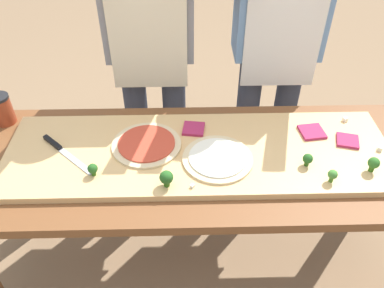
{
  "coord_description": "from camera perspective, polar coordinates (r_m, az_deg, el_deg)",
  "views": [
    {
      "loc": [
        -0.06,
        -1.13,
        1.78
      ],
      "look_at": [
        -0.03,
        0.01,
        0.8
      ],
      "focal_mm": 36.4,
      "sensor_mm": 36.0,
      "label": 1
    }
  ],
  "objects": [
    {
      "name": "ground_plane",
      "position": [
        2.11,
        0.78,
        -17.0
      ],
      "size": [
        8.0,
        8.0,
        0.0
      ],
      "primitive_type": "plane",
      "color": "#896B4C"
    },
    {
      "name": "prep_table",
      "position": [
        1.6,
        0.99,
        -4.57
      ],
      "size": [
        1.87,
        0.68,
        0.74
      ],
      "color": "brown",
      "rests_on": "ground"
    },
    {
      "name": "cutting_board",
      "position": [
        1.53,
        0.96,
        -1.28
      ],
      "size": [
        1.52,
        0.48,
        0.03
      ],
      "primitive_type": "cube",
      "color": "tan",
      "rests_on": "prep_table"
    },
    {
      "name": "chefs_knife",
      "position": [
        1.6,
        -18.68,
        -0.71
      ],
      "size": [
        0.24,
        0.23,
        0.02
      ],
      "color": "#B7BABF",
      "rests_on": "cutting_board"
    },
    {
      "name": "pizza_whole_white_garlic",
      "position": [
        1.48,
        3.77,
        -2.11
      ],
      "size": [
        0.27,
        0.27,
        0.02
      ],
      "color": "beige",
      "rests_on": "cutting_board"
    },
    {
      "name": "pizza_whole_tomato_red",
      "position": [
        1.55,
        -6.68,
        -0.02
      ],
      "size": [
        0.28,
        0.28,
        0.02
      ],
      "color": "beige",
      "rests_on": "cutting_board"
    },
    {
      "name": "pizza_slice_center",
      "position": [
        1.68,
        21.84,
        0.45
      ],
      "size": [
        0.1,
        0.1,
        0.01
      ],
      "primitive_type": "cube",
      "rotation": [
        0.0,
        0.0,
        -0.27
      ],
      "color": "#9E234C",
      "rests_on": "cutting_board"
    },
    {
      "name": "pizza_slice_near_right",
      "position": [
        1.68,
        17.16,
        1.71
      ],
      "size": [
        0.11,
        0.11,
        0.01
      ],
      "primitive_type": "cube",
      "rotation": [
        0.0,
        0.0,
        0.13
      ],
      "color": "#9E234C",
      "rests_on": "cutting_board"
    },
    {
      "name": "pizza_slice_near_left",
      "position": [
        1.62,
        0.23,
        2.25
      ],
      "size": [
        0.1,
        0.1,
        0.01
      ],
      "primitive_type": "cube",
      "rotation": [
        0.0,
        0.0,
        -0.15
      ],
      "color": "#9E234C",
      "rests_on": "cutting_board"
    },
    {
      "name": "broccoli_floret_front_right",
      "position": [
        1.47,
        19.9,
        -4.28
      ],
      "size": [
        0.03,
        0.03,
        0.05
      ],
      "color": "#487A23",
      "rests_on": "cutting_board"
    },
    {
      "name": "broccoli_floret_front_mid",
      "position": [
        1.5,
        16.6,
        -2.14
      ],
      "size": [
        0.04,
        0.04,
        0.05
      ],
      "color": "#2C5915",
      "rests_on": "cutting_board"
    },
    {
      "name": "broccoli_floret_front_left",
      "position": [
        1.56,
        25.07,
        -2.59
      ],
      "size": [
        0.04,
        0.04,
        0.06
      ],
      "color": "#366618",
      "rests_on": "cutting_board"
    },
    {
      "name": "broccoli_floret_back_mid",
      "position": [
        1.45,
        -14.34,
        -3.56
      ],
      "size": [
        0.04,
        0.04,
        0.05
      ],
      "color": "#2C5915",
      "rests_on": "cutting_board"
    },
    {
      "name": "broccoli_floret_back_right",
      "position": [
        1.36,
        -3.78,
        -4.97
      ],
      "size": [
        0.05,
        0.05,
        0.07
      ],
      "color": "#2C5915",
      "rests_on": "cutting_board"
    },
    {
      "name": "cheese_crumble_a",
      "position": [
        1.38,
        0.05,
        -6.16
      ],
      "size": [
        0.02,
        0.02,
        0.01
      ],
      "primitive_type": "cube",
      "rotation": [
        0.0,
        0.0,
        0.8
      ],
      "color": "white",
      "rests_on": "cutting_board"
    },
    {
      "name": "cheese_crumble_b",
      "position": [
        1.69,
        25.83,
        -0.62
      ],
      "size": [
        0.02,
        0.02,
        0.02
      ],
      "primitive_type": "cube",
      "rotation": [
        0.0,
        0.0,
        1.08
      ],
      "color": "silver",
      "rests_on": "cutting_board"
    },
    {
      "name": "cheese_crumble_c",
      "position": [
        1.79,
        21.52,
        3.38
      ],
      "size": [
        0.02,
        0.02,
        0.02
      ],
      "primitive_type": "cube",
      "rotation": [
        0.0,
        0.0,
        0.4
      ],
      "color": "white",
      "rests_on": "cutting_board"
    },
    {
      "name": "sauce_jar",
      "position": [
        1.86,
        -26.1,
        4.57
      ],
      "size": [
        0.09,
        0.09,
        0.13
      ],
      "color": "#99381E",
      "rests_on": "prep_table"
    },
    {
      "name": "cook_left",
      "position": [
        1.86,
        -6.22,
        15.47
      ],
      "size": [
        0.54,
        0.39,
        1.67
      ],
      "color": "#333847",
      "rests_on": "ground"
    },
    {
      "name": "cook_right",
      "position": [
        1.9,
        12.48,
        15.39
      ],
      "size": [
        0.54,
        0.39,
        1.67
      ],
      "color": "#333847",
      "rests_on": "ground"
    }
  ]
}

